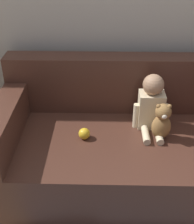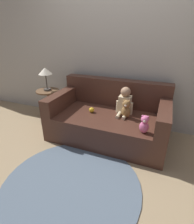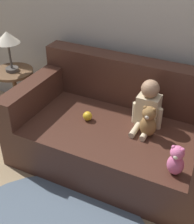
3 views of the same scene
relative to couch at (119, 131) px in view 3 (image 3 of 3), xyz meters
The scene contains 7 objects.
ground_plane 0.29m from the couch, 90.00° to the right, with size 12.00×12.00×0.00m, color #9E8460.
couch is the anchor object (origin of this frame).
person_baby 0.34m from the couch, 16.13° to the left, with size 0.24×0.31×0.39m.
teddy_bear_brown 0.35m from the couch, 16.67° to the right, with size 0.13×0.12×0.26m.
plush_toy_side 0.71m from the couch, 35.15° to the right, with size 0.11×0.10×0.23m.
toy_ball 0.30m from the couch, 158.60° to the right, with size 0.08×0.08×0.08m.
side_table 1.20m from the couch, behind, with size 0.38×0.38×0.94m.
Camera 3 is at (0.77, -1.89, 1.84)m, focal length 50.00 mm.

